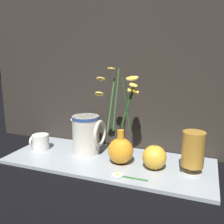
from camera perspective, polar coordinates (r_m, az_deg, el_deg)
The scene contains 9 objects.
ground_plane at distance 0.95m, azimuth -0.92°, elevation -11.46°, with size 6.00×6.00×0.00m, color black.
shelf at distance 0.95m, azimuth -0.92°, elevation -11.13°, with size 0.76×0.30×0.01m.
backdrop_wall at distance 1.04m, azimuth 2.60°, elevation 21.51°, with size 1.26×0.02×1.10m.
vase_with_flowers at distance 0.90m, azimuth 1.98°, elevation -7.83°, with size 0.16×0.12×0.34m.
yellow_mug at distance 1.08m, azimuth -16.18°, elevation -6.63°, with size 0.08×0.07×0.06m.
ceramic_pitcher at distance 0.99m, azimuth -5.77°, elevation -4.79°, with size 0.13×0.11×0.16m.
tea_glass at distance 0.85m, azimuth 18.05°, elevation -8.29°, with size 0.07×0.07×0.14m.
orange_fruit at distance 0.87m, azimuth 9.66°, elevation -10.16°, with size 0.08×0.08×0.09m.
loose_daisy at distance 0.82m, azimuth 2.18°, elevation -14.37°, with size 0.12×0.04×0.01m.
Camera 1 is at (0.32, -0.81, 0.39)m, focal length 40.00 mm.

